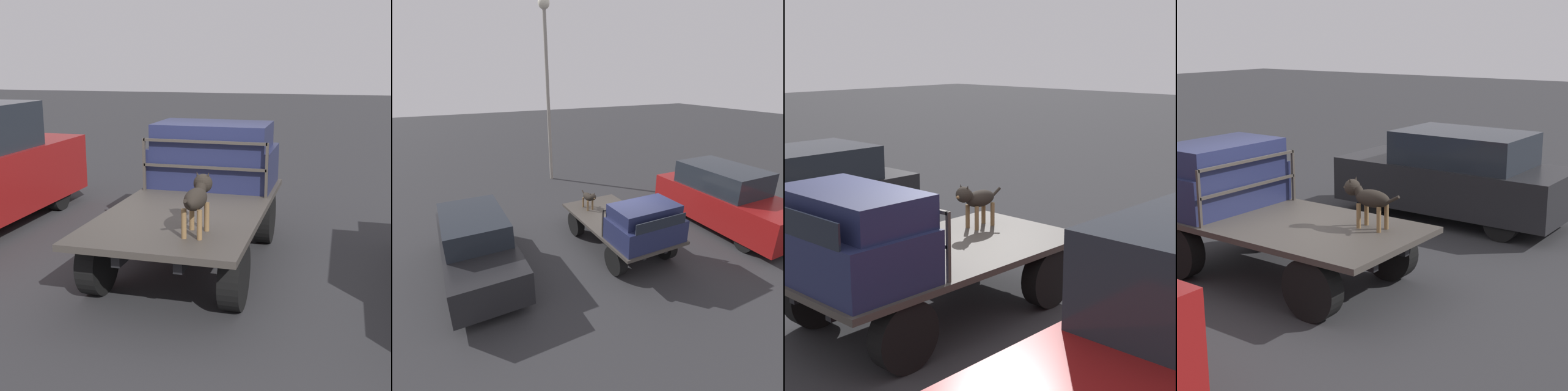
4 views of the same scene
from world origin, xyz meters
TOP-DOWN VIEW (x-y plane):
  - ground_plane at (0.00, 0.00)m, footprint 80.00×80.00m
  - flatbed_truck at (0.00, 0.00)m, footprint 3.97×2.00m
  - truck_cab at (1.30, 0.00)m, footprint 1.22×1.88m
  - truck_headboard at (0.65, 0.00)m, footprint 0.04×1.88m
  - dog at (-1.15, -0.39)m, footprint 0.91×0.24m
  - parked_sedan at (-0.51, -4.07)m, footprint 4.28×1.71m

SIDE VIEW (x-z plane):
  - ground_plane at x=0.00m, z-range 0.00..0.00m
  - flatbed_truck at x=0.00m, z-range 0.19..1.05m
  - parked_sedan at x=-0.51m, z-range 0.00..1.66m
  - dog at x=-1.15m, z-range 0.94..1.61m
  - truck_cab at x=1.30m, z-range 0.83..1.82m
  - truck_headboard at x=0.65m, z-range 0.99..1.78m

